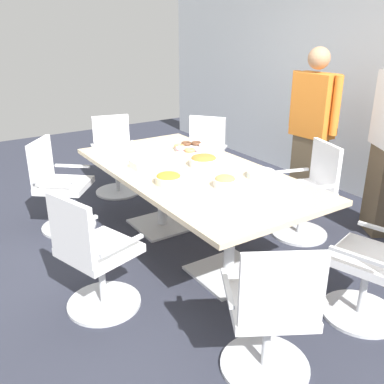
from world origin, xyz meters
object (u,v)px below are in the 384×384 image
office_chair_0 (115,159)px  office_chair_2 (94,260)px  donut_platter (193,147)px  napkin_pile (142,165)px  office_chair_3 (271,318)px  snack_bowl_cookies (224,181)px  person_standing_0 (312,129)px  office_chair_6 (203,161)px  conference_table (192,184)px  office_chair_5 (308,195)px  snack_bowl_chips_orange (168,178)px  plate_stack (261,174)px  snack_bowl_pretzels (204,160)px  office_chair_4 (376,268)px  office_chair_1 (60,190)px

office_chair_0 → office_chair_2: same height
donut_platter → napkin_pile: napkin_pile is taller
office_chair_3 → snack_bowl_cookies: size_ratio=5.02×
office_chair_0 → person_standing_0: size_ratio=0.53×
office_chair_3 → office_chair_6: same height
conference_table → office_chair_5: bearing=70.6°
snack_bowl_cookies → snack_bowl_chips_orange: size_ratio=0.83×
donut_platter → plate_stack: plate_stack is taller
person_standing_0 → snack_bowl_pretzels: (0.01, -1.39, -0.10)m
office_chair_0 → napkin_pile: bearing=89.4°
office_chair_5 → office_chair_2: bearing=107.4°
donut_platter → office_chair_6: bearing=136.2°
office_chair_4 → snack_bowl_chips_orange: (-1.38, -0.80, 0.39)m
office_chair_6 → snack_bowl_pretzels: office_chair_6 is taller
conference_table → snack_bowl_chips_orange: 0.40m
office_chair_3 → person_standing_0: size_ratio=0.53×
office_chair_3 → office_chair_4: (0.00, 0.95, 0.00)m
office_chair_4 → snack_bowl_chips_orange: office_chair_4 is taller
person_standing_0 → napkin_pile: bearing=79.9°
office_chair_3 → snack_bowl_cookies: (-1.07, 0.48, 0.39)m
conference_table → plate_stack: bearing=40.4°
office_chair_3 → snack_bowl_cookies: 1.23m
office_chair_6 → snack_bowl_pretzels: 1.29m
office_chair_0 → person_standing_0: bearing=146.7°
office_chair_1 → office_chair_4: size_ratio=1.00×
office_chair_5 → office_chair_0: bearing=44.3°
snack_bowl_pretzels → donut_platter: (-0.50, 0.21, -0.03)m
office_chair_5 → plate_stack: size_ratio=3.89×
office_chair_4 → napkin_pile: bearing=98.2°
person_standing_0 → snack_bowl_cookies: 1.66m
office_chair_6 → plate_stack: bearing=124.3°
office_chair_2 → office_chair_6: size_ratio=1.00×
snack_bowl_cookies → snack_bowl_pretzels: 0.55m
snack_bowl_pretzels → donut_platter: bearing=157.1°
office_chair_1 → snack_bowl_pretzels: 1.49m
office_chair_0 → office_chair_3: same height
office_chair_3 → snack_bowl_chips_orange: office_chair_3 is taller
snack_bowl_cookies → plate_stack: 0.39m
office_chair_1 → office_chair_3: (2.60, 0.38, 0.00)m
person_standing_0 → napkin_pile: size_ratio=10.70×
office_chair_1 → office_chair_3: size_ratio=1.00×
office_chair_6 → person_standing_0: 1.31m
snack_bowl_pretzels → napkin_pile: size_ratio=1.58×
conference_table → office_chair_6: size_ratio=2.64×
office_chair_4 → snack_bowl_pretzels: bearing=85.4°
office_chair_1 → snack_bowl_pretzels: size_ratio=3.57×
person_standing_0 → office_chair_2: bearing=96.6°
snack_bowl_chips_orange → office_chair_1: bearing=-156.2°
conference_table → office_chair_5: (0.38, 1.08, -0.22)m
office_chair_1 → snack_bowl_chips_orange: office_chair_1 is taller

